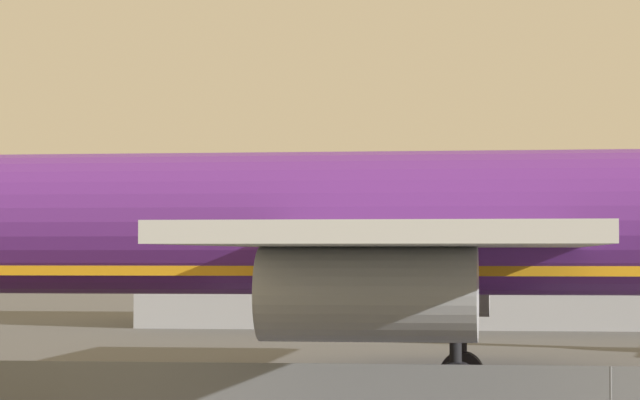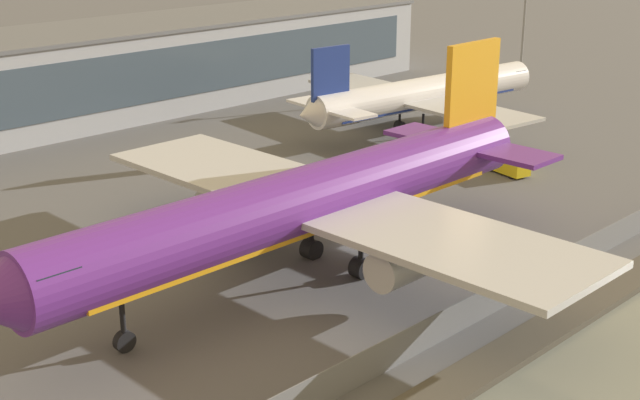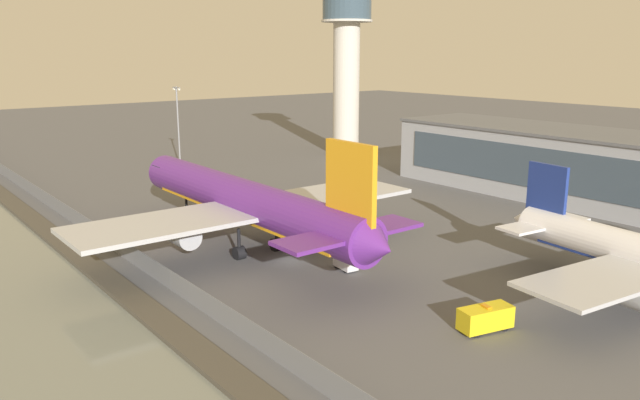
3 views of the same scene
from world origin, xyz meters
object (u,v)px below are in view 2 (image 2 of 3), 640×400
object	(u,v)px
baggage_tug	(378,210)
ops_van	(507,162)
passenger_jet_white	(423,95)
apron_light_mast_apron_west	(524,18)
cargo_jet_purple	(312,201)

from	to	relation	value
baggage_tug	ops_van	bearing A→B (deg)	-1.12
passenger_jet_white	baggage_tug	size ratio (longest dim) A/B	12.28
apron_light_mast_apron_west	baggage_tug	bearing A→B (deg)	-158.75
cargo_jet_purple	ops_van	distance (m)	35.48
ops_van	apron_light_mast_apron_west	world-z (taller)	apron_light_mast_apron_west
ops_van	baggage_tug	bearing A→B (deg)	178.88
cargo_jet_purple	passenger_jet_white	xyz separation A→B (m)	(42.79, 23.13, -1.55)
baggage_tug	ops_van	distance (m)	20.95
baggage_tug	apron_light_mast_apron_west	size ratio (longest dim) A/B	0.17
baggage_tug	ops_van	size ratio (longest dim) A/B	0.61
ops_van	apron_light_mast_apron_west	size ratio (longest dim) A/B	0.28
cargo_jet_purple	passenger_jet_white	bearing A→B (deg)	28.39
ops_van	apron_light_mast_apron_west	xyz separation A→B (m)	(39.26, 23.81, 9.89)
cargo_jet_purple	baggage_tug	distance (m)	15.81
cargo_jet_purple	ops_van	world-z (taller)	cargo_jet_purple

